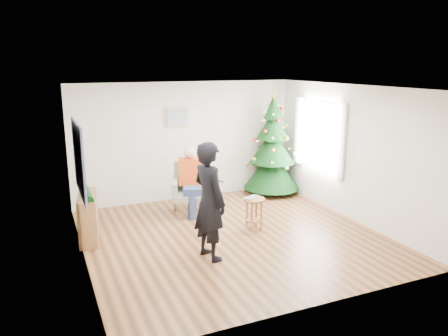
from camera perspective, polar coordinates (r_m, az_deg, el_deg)
name	(u,v)px	position (r m, az deg, el deg)	size (l,w,h in m)	color
floor	(232,236)	(7.82, 1.09, -8.88)	(5.00, 5.00, 0.00)	brown
ceiling	(233,87)	(7.24, 1.18, 10.50)	(5.00, 5.00, 0.00)	white
wall_back	(186,141)	(9.71, -5.01, 3.51)	(5.00, 5.00, 0.00)	silver
wall_front	(320,208)	(5.34, 12.37, -5.17)	(5.00, 5.00, 0.00)	silver
wall_left	(79,180)	(6.81, -18.39, -1.48)	(5.00, 5.00, 0.00)	silver
wall_right	(351,153)	(8.74, 16.22, 1.89)	(5.00, 5.00, 0.00)	silver
window_panel	(319,135)	(9.47, 12.33, 4.21)	(0.04, 1.30, 1.40)	white
curtains	(318,135)	(9.45, 12.18, 4.20)	(0.05, 1.75, 1.50)	white
christmas_tree	(272,148)	(10.16, 6.33, 2.58)	(1.31, 1.31, 2.37)	#3F2816
stool	(254,214)	(8.04, 3.95, -5.97)	(0.40, 0.40, 0.59)	brown
laptop	(254,198)	(7.94, 3.98, -3.91)	(0.33, 0.21, 0.03)	silver
armchair	(193,194)	(8.92, -4.13, -3.46)	(0.95, 0.93, 1.03)	gray
seated_person	(192,180)	(8.77, -4.17, -1.62)	(0.54, 0.71, 1.34)	navy
standing_man	(209,201)	(6.70, -1.92, -4.35)	(0.68, 0.44, 1.85)	black
game_controller	(222,181)	(6.65, -0.26, -1.69)	(0.04, 0.13, 0.04)	white
console	(88,217)	(7.92, -17.29, -6.14)	(0.30, 1.00, 0.80)	brown
garland	(87,194)	(7.79, -17.51, -3.23)	(0.14, 0.14, 0.90)	black
tapestry	(79,159)	(7.05, -18.45, 1.10)	(0.03, 1.50, 1.15)	black
framed_picture	(177,117)	(9.53, -6.15, 6.64)	(0.52, 0.05, 0.42)	tan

